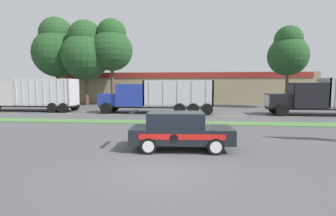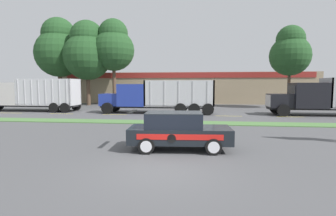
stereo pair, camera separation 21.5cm
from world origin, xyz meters
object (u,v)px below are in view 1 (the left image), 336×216
object	(u,v)px
dump_truck_lead	(321,98)
dump_truck_mid	(146,98)
dump_truck_trail	(17,96)
rally_car	(180,130)

from	to	relation	value
dump_truck_lead	dump_truck_mid	world-z (taller)	dump_truck_lead
dump_truck_lead	dump_truck_mid	xyz separation A→B (m)	(-16.52, 0.24, -0.07)
dump_truck_mid	dump_truck_trail	world-z (taller)	dump_truck_trail
rally_car	dump_truck_trail	bearing A→B (deg)	140.88
dump_truck_mid	dump_truck_trail	bearing A→B (deg)	177.99
dump_truck_trail	rally_car	size ratio (longest dim) A/B	2.51
dump_truck_mid	dump_truck_trail	size ratio (longest dim) A/B	1.01
dump_truck_trail	rally_car	world-z (taller)	dump_truck_trail
dump_truck_mid	dump_truck_trail	distance (m)	14.33
dump_truck_lead	dump_truck_mid	size ratio (longest dim) A/B	1.01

